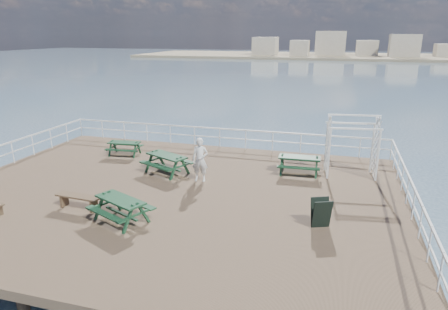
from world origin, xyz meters
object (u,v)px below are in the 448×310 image
picnic_table_a (124,146)px  picnic_table_d (121,205)px  picnic_table_c (299,161)px  picnic_table_b (167,160)px  trellis_arbor (351,149)px  person (200,160)px  flat_bench_near (78,199)px

picnic_table_a → picnic_table_d: (3.75, -6.86, 0.08)m
picnic_table_a → picnic_table_c: bearing=-7.9°
picnic_table_b → picnic_table_c: picnic_table_b is taller
trellis_arbor → person: (-6.13, -2.51, -0.28)m
picnic_table_b → trellis_arbor: 8.18m
picnic_table_a → picnic_table_d: size_ratio=0.75×
picnic_table_a → picnic_table_b: size_ratio=0.70×
picnic_table_b → flat_bench_near: picnic_table_b is taller
flat_bench_near → person: size_ratio=0.93×
picnic_table_d → trellis_arbor: (7.42, 6.86, 0.63)m
picnic_table_a → picnic_table_b: picnic_table_b is taller
picnic_table_c → person: person is taller
picnic_table_d → flat_bench_near: size_ratio=1.32×
picnic_table_d → picnic_table_c: bearing=74.5°
flat_bench_near → picnic_table_a: bearing=109.3°
picnic_table_d → flat_bench_near: 2.05m
picnic_table_d → person: bearing=97.1°
flat_bench_near → person: person is taller
picnic_table_b → picnic_table_d: 4.92m
person → trellis_arbor: bearing=15.7°
trellis_arbor → person: trellis_arbor is taller
picnic_table_d → trellis_arbor: 10.13m
picnic_table_c → flat_bench_near: picnic_table_c is taller
picnic_table_a → trellis_arbor: trellis_arbor is taller
picnic_table_c → picnic_table_d: size_ratio=0.82×
picnic_table_a → picnic_table_d: bearing=-66.8°
picnic_table_d → trellis_arbor: bearing=66.3°
picnic_table_c → picnic_table_d: 8.33m
trellis_arbor → picnic_table_b: bearing=-174.2°
picnic_table_d → trellis_arbor: trellis_arbor is taller
picnic_table_d → picnic_table_a: bearing=142.2°
picnic_table_a → picnic_table_d: 7.82m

